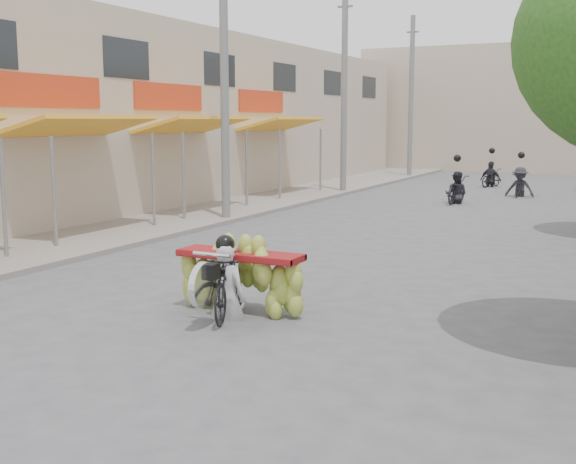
% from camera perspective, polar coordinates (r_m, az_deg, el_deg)
% --- Properties ---
extents(ground, '(120.00, 120.00, 0.00)m').
position_cam_1_polar(ground, '(8.30, -16.07, -11.86)').
color(ground, '#58585D').
rests_on(ground, ground).
extents(sidewalk_left, '(4.00, 60.00, 0.12)m').
position_cam_1_polar(sidewalk_left, '(24.24, -4.48, 2.11)').
color(sidewalk_left, gray).
rests_on(sidewalk_left, ground).
extents(shophouse_row_left, '(9.77, 40.00, 6.00)m').
position_cam_1_polar(shophouse_row_left, '(26.19, -15.26, 8.77)').
color(shophouse_row_left, '#BDAC95').
rests_on(shophouse_row_left, ground).
extents(far_building, '(20.00, 6.00, 7.00)m').
position_cam_1_polar(far_building, '(44.01, 19.57, 9.13)').
color(far_building, '#BDAC95').
rests_on(far_building, ground).
extents(utility_pole_mid, '(0.60, 0.24, 8.00)m').
position_cam_1_polar(utility_pole_mid, '(20.71, -5.05, 11.96)').
color(utility_pole_mid, slate).
rests_on(utility_pole_mid, ground).
extents(utility_pole_far, '(0.60, 0.24, 8.00)m').
position_cam_1_polar(utility_pole_far, '(28.78, 4.46, 11.08)').
color(utility_pole_far, slate).
rests_on(utility_pole_far, ground).
extents(utility_pole_back, '(0.60, 0.24, 8.00)m').
position_cam_1_polar(utility_pole_back, '(37.28, 9.70, 10.46)').
color(utility_pole_back, slate).
rests_on(utility_pole_back, ground).
extents(banana_motorbike, '(2.20, 1.85, 2.09)m').
position_cam_1_polar(banana_motorbike, '(10.72, -4.38, -2.97)').
color(banana_motorbike, black).
rests_on(banana_motorbike, ground).
extents(bg_motorbike_a, '(0.82, 1.73, 1.95)m').
position_cam_1_polar(bg_motorbike_a, '(25.87, 13.17, 3.82)').
color(bg_motorbike_a, black).
rests_on(bg_motorbike_a, ground).
extents(bg_motorbike_b, '(1.08, 1.59, 1.95)m').
position_cam_1_polar(bg_motorbike_b, '(28.80, 17.89, 4.38)').
color(bg_motorbike_b, black).
rests_on(bg_motorbike_b, ground).
extents(bg_motorbike_c, '(1.09, 1.51, 1.95)m').
position_cam_1_polar(bg_motorbike_c, '(32.67, 15.76, 4.91)').
color(bg_motorbike_c, black).
rests_on(bg_motorbike_c, ground).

